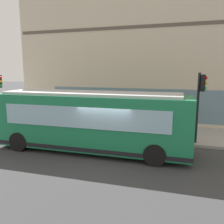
{
  "coord_description": "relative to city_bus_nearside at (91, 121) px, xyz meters",
  "views": [
    {
      "loc": [
        -10.51,
        -3.54,
        4.18
      ],
      "look_at": [
        2.85,
        0.78,
        1.65
      ],
      "focal_mm": 37.71,
      "sensor_mm": 36.0,
      "label": 1
    }
  ],
  "objects": [
    {
      "name": "traffic_light_near_corner",
      "position": [
        2.6,
        -5.36,
        1.3
      ],
      "size": [
        0.32,
        0.49,
        3.88
      ],
      "color": "black",
      "rests_on": "sidewalk_curb"
    },
    {
      "name": "city_bus_nearside",
      "position": [
        0.0,
        0.0,
        0.0
      ],
      "size": [
        2.85,
        10.11,
        3.07
      ],
      "color": "#197247",
      "rests_on": "ground"
    },
    {
      "name": "sidewalk_curb",
      "position": [
        4.31,
        -1.15,
        -1.48
      ],
      "size": [
        4.32,
        40.0,
        0.15
      ],
      "primitive_type": "cube",
      "color": "#9E9991",
      "rests_on": "ground"
    },
    {
      "name": "fire_hydrant",
      "position": [
        4.15,
        0.12,
        -1.04
      ],
      "size": [
        0.35,
        0.35,
        0.74
      ],
      "color": "gold",
      "rests_on": "sidewalk_curb"
    },
    {
      "name": "newspaper_vending_box",
      "position": [
        4.94,
        1.57,
        -0.95
      ],
      "size": [
        0.44,
        0.43,
        0.9
      ],
      "color": "#197233",
      "rests_on": "sidewalk_curb"
    },
    {
      "name": "pedestrian_near_building_entrance",
      "position": [
        5.27,
        -1.77,
        -0.51
      ],
      "size": [
        0.32,
        0.32,
        1.58
      ],
      "color": "#3F8C4C",
      "rests_on": "sidewalk_curb"
    },
    {
      "name": "ground",
      "position": [
        -0.45,
        -1.15,
        -1.55
      ],
      "size": [
        120.0,
        120.0,
        0.0
      ],
      "primitive_type": "plane",
      "color": "#38383A"
    },
    {
      "name": "pedestrian_walking_along_curb",
      "position": [
        4.67,
        7.19,
        -0.39
      ],
      "size": [
        0.32,
        0.32,
        1.76
      ],
      "color": "#3F8C4C",
      "rests_on": "sidewalk_curb"
    },
    {
      "name": "building_corner",
      "position": [
        11.29,
        -1.15,
        5.02
      ],
      "size": [
        9.68,
        20.51,
        13.15
      ],
      "color": "beige",
      "rests_on": "ground"
    }
  ]
}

